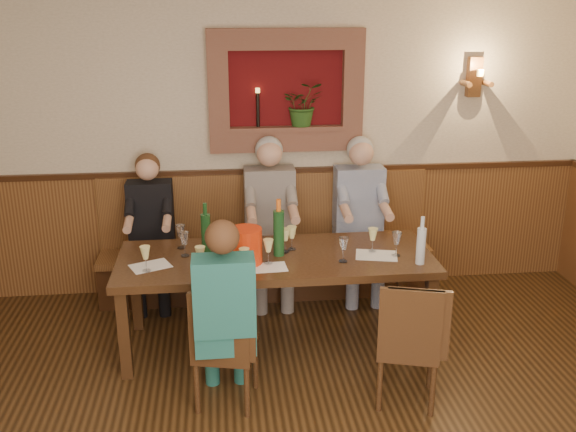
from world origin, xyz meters
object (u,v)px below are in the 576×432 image
object	(u,v)px
dining_table	(276,265)
chair_near_left	(226,369)
person_chair_front	(225,331)
wine_bottle_green_a	(279,232)
water_bottle	(421,245)
bench	(267,260)
spittoon_bucket	(246,246)
chair_near_right	(406,366)
wine_bottle_green_b	(206,232)
person_bench_left	(152,245)
person_bench_right	(360,232)
person_bench_mid	(271,234)

from	to	relation	value
dining_table	chair_near_left	bearing A→B (deg)	-118.45
dining_table	person_chair_front	size ratio (longest dim) A/B	1.78
wine_bottle_green_a	water_bottle	distance (m)	1.06
bench	spittoon_bucket	bearing A→B (deg)	-102.25
chair_near_left	water_bottle	distance (m)	1.66
chair_near_left	chair_near_right	distance (m)	1.22
dining_table	wine_bottle_green_b	bearing A→B (deg)	165.92
person_bench_left	spittoon_bucket	distance (m)	1.28
wine_bottle_green_b	dining_table	bearing A→B (deg)	-14.08
dining_table	person_bench_left	xyz separation A→B (m)	(-1.02, 0.84, -0.12)
chair_near_right	water_bottle	distance (m)	0.91
person_bench_left	spittoon_bucket	xyz separation A→B (m)	(0.79, -0.95, 0.33)
person_bench_right	wine_bottle_green_a	size ratio (longest dim) A/B	3.29
person_bench_mid	person_bench_right	distance (m)	0.81
water_bottle	person_chair_front	bearing A→B (deg)	-160.68
chair_near_right	spittoon_bucket	xyz separation A→B (m)	(-1.03, 0.75, 0.62)
chair_near_left	chair_near_right	xyz separation A→B (m)	(1.21, -0.12, 0.01)
person_bench_right	wine_bottle_green_a	world-z (taller)	person_bench_right
person_bench_right	wine_bottle_green_b	bearing A→B (deg)	-152.75
water_bottle	chair_near_right	bearing A→B (deg)	-112.37
person_bench_left	person_bench_mid	distance (m)	1.05
bench	chair_near_left	distance (m)	1.75
wine_bottle_green_a	wine_bottle_green_b	distance (m)	0.56
person_chair_front	wine_bottle_green_a	xyz separation A→B (m)	(0.43, 0.79, 0.38)
person_chair_front	wine_bottle_green_b	xyz separation A→B (m)	(-0.12, 0.91, 0.36)
wine_bottle_green_b	water_bottle	size ratio (longest dim) A/B	1.09
chair_near_right	person_bench_left	distance (m)	2.51
chair_near_left	person_bench_right	bearing A→B (deg)	64.76
person_bench_right	wine_bottle_green_a	xyz separation A→B (m)	(-0.82, -0.82, 0.33)
person_bench_mid	wine_bottle_green_b	distance (m)	0.95
chair_near_left	wine_bottle_green_a	bearing A→B (deg)	73.43
chair_near_right	person_bench_right	world-z (taller)	person_bench_right
wine_bottle_green_b	bench	bearing A→B (deg)	57.11
person_chair_front	bench	bearing A→B (deg)	76.80
person_chair_front	spittoon_bucket	size ratio (longest dim) A/B	5.00
chair_near_right	water_bottle	world-z (taller)	water_bottle
water_bottle	wine_bottle_green_b	bearing A→B (deg)	165.65
chair_near_right	water_bottle	bearing A→B (deg)	83.84
water_bottle	person_bench_left	bearing A→B (deg)	151.76
chair_near_right	spittoon_bucket	distance (m)	1.42
wine_bottle_green_b	person_chair_front	bearing A→B (deg)	-82.47
chair_near_left	wine_bottle_green_b	distance (m)	1.11
person_bench_left	person_chair_front	size ratio (longest dim) A/B	1.01
person_chair_front	wine_bottle_green_a	distance (m)	0.98
bench	chair_near_right	bearing A→B (deg)	-66.12
chair_near_right	person_bench_left	world-z (taller)	person_bench_left
person_bench_left	wine_bottle_green_b	size ratio (longest dim) A/B	3.41
dining_table	wine_bottle_green_a	bearing A→B (deg)	24.00
water_bottle	person_bench_right	bearing A→B (deg)	100.49
person_chair_front	person_bench_mid	bearing A→B (deg)	74.90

